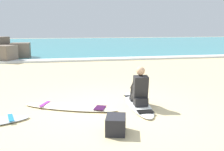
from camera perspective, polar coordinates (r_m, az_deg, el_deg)
name	(u,v)px	position (r m, az deg, el deg)	size (l,w,h in m)	color
ground_plane	(106,109)	(6.17, -1.25, -7.56)	(80.00, 80.00, 0.00)	beige
sea	(69,44)	(28.63, -9.61, 6.93)	(80.00, 28.00, 0.10)	teal
breaking_foam	(78,60)	(15.00, -7.57, 3.53)	(80.00, 0.90, 0.11)	white
surfboard_main	(138,104)	(6.51, 5.81, -6.27)	(0.68, 2.29, 0.08)	white
surfer_seated	(140,90)	(6.26, 6.22, -3.19)	(0.40, 0.72, 0.95)	#232326
surfboard_spare_near	(70,107)	(6.30, -9.40, -6.96)	(2.37, 1.45, 0.08)	#EFE5C6
beach_bag	(116,124)	(4.82, 0.86, -10.92)	(0.36, 0.48, 0.32)	#232328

